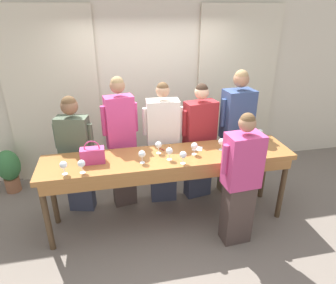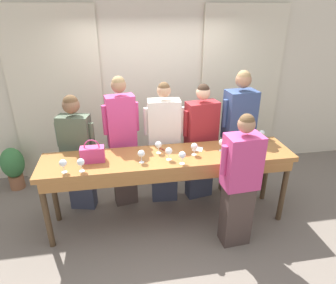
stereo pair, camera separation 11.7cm
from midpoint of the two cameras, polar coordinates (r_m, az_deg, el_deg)
name	(u,v)px [view 2 (the right image)]	position (r m, az deg, el deg)	size (l,w,h in m)	color
ground_plane	(169,219)	(4.21, 0.97, -14.46)	(18.00, 18.00, 0.00)	#70665B
wall_back	(153,90)	(4.96, -2.25, 9.95)	(12.00, 0.06, 2.80)	beige
curtain_panel_left	(58,98)	(4.95, -19.62, 7.84)	(1.37, 0.03, 2.69)	beige
curtain_panel_right	(240,90)	(5.31, 14.20, 9.59)	(1.37, 0.03, 2.69)	beige
tasting_bar	(169,163)	(3.70, 1.13, -4.00)	(3.10, 0.64, 0.98)	#9E6633
wine_bottle	(242,140)	(3.96, 14.69, 0.43)	(0.08, 0.08, 0.30)	black
handbag	(93,154)	(3.59, -13.28, -2.19)	(0.28, 0.13, 0.28)	#C63870
wine_glass_front_left	(63,163)	(3.44, -18.45, -3.90)	(0.08, 0.08, 0.16)	white
wine_glass_front_mid	(158,145)	(3.68, -0.92, -0.56)	(0.08, 0.08, 0.16)	white
wine_glass_front_right	(81,162)	(3.40, -15.34, -3.76)	(0.08, 0.08, 0.16)	white
wine_glass_center_left	(194,147)	(3.65, 5.95, -0.88)	(0.08, 0.08, 0.16)	white
wine_glass_center_mid	(222,143)	(3.81, 11.13, -0.15)	(0.08, 0.08, 0.16)	white
wine_glass_center_right	(141,154)	(3.47, -4.15, -2.28)	(0.08, 0.08, 0.16)	white
wine_glass_back_left	(255,135)	(4.16, 17.08, 1.36)	(0.08, 0.08, 0.16)	white
wine_glass_back_mid	(262,133)	(4.22, 18.16, 1.55)	(0.08, 0.08, 0.16)	white
wine_glass_back_right	(169,151)	(3.52, 1.10, -1.78)	(0.08, 0.08, 0.16)	white
wine_glass_near_host	(247,149)	(3.70, 15.66, -1.38)	(0.08, 0.08, 0.16)	white
wine_glass_by_bottle	(182,155)	(3.44, 3.71, -2.53)	(0.08, 0.08, 0.16)	white
napkin	(198,149)	(3.85, 6.54, -1.33)	(0.16, 0.16, 0.00)	white
pen	(161,149)	(3.83, -0.41, -1.28)	(0.07, 0.12, 0.01)	maroon
guest_olive_jacket	(78,152)	(4.15, -16.09, -1.86)	(0.51, 0.30, 1.65)	#383D51
guest_pink_top	(122,142)	(4.08, -7.86, 0.04)	(0.48, 0.26, 1.87)	#473833
guest_cream_sweater	(164,144)	(4.16, 0.06, -0.41)	(0.55, 0.26, 1.77)	#383D51
guest_striped_shirt	(201,143)	(4.28, 7.03, -0.11)	(0.55, 0.30, 1.72)	#383D51
guest_navy_coat	(238,135)	(4.43, 13.87, 1.36)	(0.53, 0.31, 1.88)	brown
host_pouring	(240,183)	(3.51, 14.42, -7.51)	(0.51, 0.29, 1.65)	#473833
potted_plant	(13,166)	(5.19, -26.84, -4.08)	(0.34, 0.34, 0.69)	#935B3D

